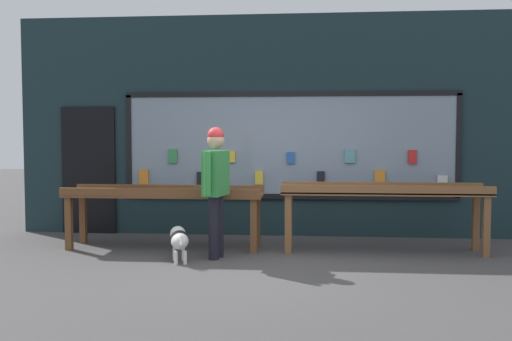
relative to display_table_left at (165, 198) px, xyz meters
name	(u,v)px	position (x,y,z in m)	size (l,w,h in m)	color
ground_plane	(266,268)	(1.55, -1.14, -0.72)	(40.00, 40.00, 0.00)	#474444
shopfront_facade	(275,128)	(1.52, 1.26, 1.03)	(8.51, 0.29, 3.56)	#192D33
display_table_left	(165,198)	(0.00, 0.00, 0.00)	(2.84, 0.68, 0.89)	brown
display_table_right	(384,197)	(3.11, 0.00, 0.05)	(2.84, 0.64, 0.95)	brown
person_browsing	(216,181)	(0.85, -0.63, 0.30)	(0.31, 0.67, 1.73)	black
small_dog	(179,239)	(0.41, -0.89, -0.43)	(0.34, 0.59, 0.43)	white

